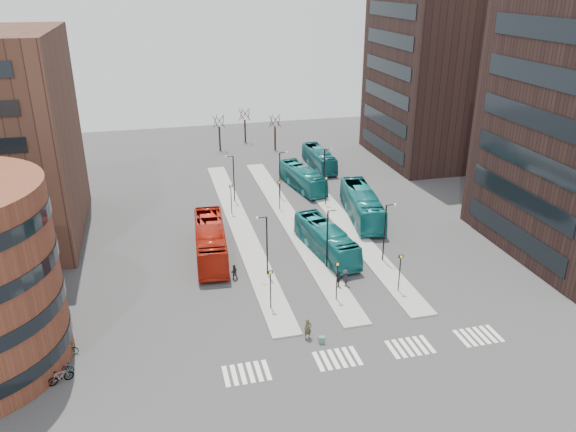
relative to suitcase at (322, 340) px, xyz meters
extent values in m
plane|color=#2F2F32|center=(1.57, -6.19, -0.29)|extent=(160.00, 160.00, 0.00)
cube|color=gray|center=(-2.43, 23.81, -0.21)|extent=(2.50, 45.00, 0.15)
cube|color=gray|center=(3.57, 23.81, -0.21)|extent=(2.50, 45.00, 0.15)
cube|color=gray|center=(9.57, 23.81, -0.21)|extent=(2.50, 45.00, 0.15)
cube|color=navy|center=(0.00, 0.00, 0.00)|extent=(0.50, 0.42, 0.58)
imported|color=#AE1D0D|center=(-6.62, 17.27, 1.45)|extent=(3.84, 12.66, 3.47)
imported|color=#166C71|center=(5.11, 14.95, 1.27)|extent=(4.13, 11.45, 3.12)
imported|color=#166E70|center=(7.99, 34.61, 1.22)|extent=(4.23, 11.07, 3.01)
imported|color=#166C70|center=(12.09, 22.83, 1.47)|extent=(4.80, 12.93, 3.52)
imported|color=#145C66|center=(12.87, 42.72, 1.18)|extent=(2.57, 10.54, 2.93)
imported|color=#433F28|center=(-0.88, 0.89, 0.60)|extent=(0.72, 0.54, 1.78)
imported|color=black|center=(-5.08, 11.86, 0.46)|extent=(0.76, 0.61, 1.50)
imported|color=black|center=(4.09, 7.93, 0.55)|extent=(0.73, 1.07, 1.68)
imported|color=black|center=(4.83, 8.14, 0.52)|extent=(0.63, 1.06, 1.62)
imported|color=gray|center=(-19.43, 1.13, 0.15)|extent=(1.77, 0.98, 0.88)
imported|color=gray|center=(-19.43, -0.03, 0.26)|extent=(1.89, 1.16, 1.10)
imported|color=gray|center=(-19.43, 3.34, 0.20)|extent=(1.91, 0.81, 0.97)
cube|color=silver|center=(-7.93, -2.19, -0.28)|extent=(0.35, 2.40, 0.01)
cube|color=silver|center=(-7.33, -2.19, -0.28)|extent=(0.35, 2.40, 0.01)
cube|color=silver|center=(-6.73, -2.19, -0.28)|extent=(0.35, 2.40, 0.01)
cube|color=silver|center=(-6.13, -2.19, -0.28)|extent=(0.35, 2.40, 0.01)
cube|color=silver|center=(-5.53, -2.19, -0.28)|extent=(0.35, 2.40, 0.01)
cube|color=silver|center=(-4.93, -2.19, -0.28)|extent=(0.35, 2.40, 0.01)
cube|color=silver|center=(-0.93, -2.19, -0.28)|extent=(0.35, 2.40, 0.01)
cube|color=silver|center=(-0.33, -2.19, -0.28)|extent=(0.35, 2.40, 0.01)
cube|color=silver|center=(0.27, -2.19, -0.28)|extent=(0.35, 2.40, 0.01)
cube|color=silver|center=(0.87, -2.19, -0.28)|extent=(0.35, 2.40, 0.01)
cube|color=silver|center=(1.47, -2.19, -0.28)|extent=(0.35, 2.40, 0.01)
cube|color=silver|center=(2.07, -2.19, -0.28)|extent=(0.35, 2.40, 0.01)
cube|color=silver|center=(5.07, -2.19, -0.28)|extent=(0.35, 2.40, 0.01)
cube|color=silver|center=(5.67, -2.19, -0.28)|extent=(0.35, 2.40, 0.01)
cube|color=silver|center=(6.27, -2.19, -0.28)|extent=(0.35, 2.40, 0.01)
cube|color=silver|center=(6.87, -2.19, -0.28)|extent=(0.35, 2.40, 0.01)
cube|color=silver|center=(7.47, -2.19, -0.28)|extent=(0.35, 2.40, 0.01)
cube|color=silver|center=(8.07, -2.19, -0.28)|extent=(0.35, 2.40, 0.01)
cube|color=silver|center=(11.07, -2.19, -0.28)|extent=(0.35, 2.40, 0.01)
cube|color=silver|center=(11.67, -2.19, -0.28)|extent=(0.35, 2.40, 0.01)
cube|color=silver|center=(12.27, -2.19, -0.28)|extent=(0.35, 2.40, 0.01)
cube|color=silver|center=(12.87, -2.19, -0.28)|extent=(0.35, 2.40, 0.01)
cube|color=silver|center=(13.47, -2.19, -0.28)|extent=(0.35, 2.40, 0.01)
cube|color=silver|center=(14.07, -2.19, -0.28)|extent=(0.35, 2.40, 0.01)
cube|color=black|center=(23.51, 9.81, 2.21)|extent=(0.12, 16.00, 2.00)
cube|color=black|center=(23.51, 9.81, 6.21)|extent=(0.12, 16.00, 2.00)
cube|color=black|center=(23.51, 9.81, 10.21)|extent=(0.12, 16.00, 2.00)
cube|color=black|center=(23.51, 9.81, 14.21)|extent=(0.12, 16.00, 2.00)
cube|color=black|center=(23.51, 9.81, 18.21)|extent=(0.12, 16.00, 2.00)
cube|color=black|center=(23.51, 9.81, 22.21)|extent=(0.12, 16.00, 2.00)
cube|color=black|center=(33.57, 43.81, 14.71)|extent=(20.00, 20.00, 30.00)
cube|color=black|center=(23.51, 43.81, 2.21)|extent=(0.12, 16.00, 2.00)
cube|color=black|center=(23.51, 43.81, 6.21)|extent=(0.12, 16.00, 2.00)
cube|color=black|center=(23.51, 43.81, 10.21)|extent=(0.12, 16.00, 2.00)
cube|color=black|center=(23.51, 43.81, 14.21)|extent=(0.12, 16.00, 2.00)
cube|color=black|center=(23.51, 43.81, 18.21)|extent=(0.12, 16.00, 2.00)
cube|color=black|center=(23.51, 43.81, 22.21)|extent=(0.12, 16.00, 2.00)
cylinder|color=black|center=(-2.83, 5.81, 1.61)|extent=(0.10, 0.10, 3.50)
cube|color=black|center=(-2.83, 5.81, 3.36)|extent=(0.45, 0.10, 0.30)
cube|color=yellow|center=(-2.83, 5.75, 3.36)|extent=(0.20, 0.02, 0.20)
cylinder|color=black|center=(-2.83, 27.81, 1.61)|extent=(0.10, 0.10, 3.50)
cube|color=black|center=(-2.83, 27.81, 3.36)|extent=(0.45, 0.10, 0.30)
cube|color=yellow|center=(-2.83, 27.75, 3.36)|extent=(0.20, 0.02, 0.20)
cylinder|color=black|center=(3.17, 5.81, 1.61)|extent=(0.10, 0.10, 3.50)
cube|color=black|center=(3.17, 5.81, 3.36)|extent=(0.45, 0.10, 0.30)
cube|color=yellow|center=(3.17, 5.75, 3.36)|extent=(0.20, 0.02, 0.20)
cylinder|color=black|center=(3.17, 27.81, 1.61)|extent=(0.10, 0.10, 3.50)
cube|color=black|center=(3.17, 27.81, 3.36)|extent=(0.45, 0.10, 0.30)
cube|color=yellow|center=(3.17, 27.75, 3.36)|extent=(0.20, 0.02, 0.20)
cylinder|color=black|center=(9.17, 5.81, 1.61)|extent=(0.10, 0.10, 3.50)
cube|color=black|center=(9.17, 5.81, 3.36)|extent=(0.45, 0.10, 0.30)
cube|color=yellow|center=(9.17, 5.75, 3.36)|extent=(0.20, 0.02, 0.20)
cylinder|color=black|center=(9.17, 27.81, 1.61)|extent=(0.10, 0.10, 3.50)
cube|color=black|center=(9.17, 27.81, 3.36)|extent=(0.45, 0.10, 0.30)
cube|color=yellow|center=(9.17, 27.75, 3.36)|extent=(0.20, 0.02, 0.20)
cylinder|color=black|center=(-1.83, 11.81, 2.86)|extent=(0.14, 0.14, 6.00)
cylinder|color=black|center=(-2.28, 11.81, 5.86)|extent=(0.90, 0.08, 0.08)
sphere|color=silver|center=(-2.73, 11.81, 5.86)|extent=(0.24, 0.24, 0.24)
cylinder|color=black|center=(-1.83, 31.81, 2.86)|extent=(0.14, 0.14, 6.00)
cylinder|color=black|center=(-2.28, 31.81, 5.86)|extent=(0.90, 0.08, 0.08)
sphere|color=silver|center=(-2.73, 31.81, 5.86)|extent=(0.24, 0.24, 0.24)
cylinder|color=black|center=(4.17, 11.81, 2.86)|extent=(0.14, 0.14, 6.00)
cylinder|color=black|center=(4.62, 11.81, 5.86)|extent=(0.90, 0.08, 0.08)
sphere|color=silver|center=(5.07, 11.81, 5.86)|extent=(0.24, 0.24, 0.24)
cylinder|color=black|center=(4.17, 31.81, 2.86)|extent=(0.14, 0.14, 6.00)
cylinder|color=black|center=(4.62, 31.81, 5.86)|extent=(0.90, 0.08, 0.08)
sphere|color=silver|center=(5.07, 31.81, 5.86)|extent=(0.24, 0.24, 0.24)
cylinder|color=black|center=(10.17, 11.81, 2.86)|extent=(0.14, 0.14, 6.00)
cylinder|color=black|center=(10.62, 11.81, 5.86)|extent=(0.90, 0.08, 0.08)
sphere|color=silver|center=(11.07, 11.81, 5.86)|extent=(0.24, 0.24, 0.24)
cylinder|color=black|center=(10.17, 31.81, 2.86)|extent=(0.14, 0.14, 6.00)
cylinder|color=black|center=(10.62, 31.81, 5.86)|extent=(0.90, 0.08, 0.08)
sphere|color=silver|center=(11.07, 31.81, 5.86)|extent=(0.24, 0.24, 0.24)
cylinder|color=black|center=(-0.43, 55.81, 1.71)|extent=(0.30, 0.30, 4.00)
cylinder|color=black|center=(0.27, 55.81, 4.61)|extent=(0.10, 1.56, 1.95)
cylinder|color=black|center=(-0.21, 56.47, 4.61)|extent=(1.48, 0.59, 1.97)
cylinder|color=black|center=(-0.99, 56.22, 4.61)|extent=(0.90, 1.31, 1.99)
cylinder|color=black|center=(-0.99, 55.40, 4.61)|extent=(0.89, 1.31, 1.99)
cylinder|color=black|center=(-0.21, 55.14, 4.61)|extent=(1.48, 0.58, 1.97)
cylinder|color=black|center=(4.57, 59.81, 1.71)|extent=(0.30, 0.30, 4.00)
cylinder|color=black|center=(5.27, 59.81, 4.61)|extent=(0.10, 1.56, 1.95)
cylinder|color=black|center=(4.79, 60.47, 4.61)|extent=(1.48, 0.59, 1.97)
cylinder|color=black|center=(4.01, 60.22, 4.61)|extent=(0.90, 1.31, 1.99)
cylinder|color=black|center=(4.01, 59.40, 4.61)|extent=(0.89, 1.31, 1.99)
cylinder|color=black|center=(4.79, 59.14, 4.61)|extent=(1.48, 0.58, 1.97)
cylinder|color=black|center=(8.57, 53.81, 1.71)|extent=(0.30, 0.30, 4.00)
cylinder|color=black|center=(9.27, 53.81, 4.61)|extent=(0.10, 1.56, 1.95)
cylinder|color=black|center=(8.79, 54.47, 4.61)|extent=(1.48, 0.59, 1.97)
cylinder|color=black|center=(8.01, 54.22, 4.61)|extent=(0.90, 1.31, 1.99)
cylinder|color=black|center=(8.01, 53.40, 4.61)|extent=(0.89, 1.31, 1.99)
cylinder|color=black|center=(8.79, 53.14, 4.61)|extent=(1.48, 0.58, 1.97)
camera|label=1|loc=(-11.59, -35.18, 26.31)|focal=35.00mm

